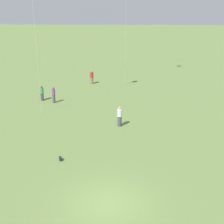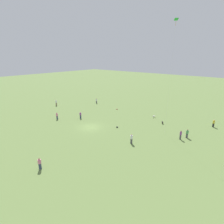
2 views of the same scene
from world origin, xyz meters
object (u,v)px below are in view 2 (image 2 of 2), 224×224
(person_3, at_px, (131,139))
(person_10, at_px, (181,135))
(picnic_bag_2, at_px, (117,127))
(person_1, at_px, (96,101))
(person_0, at_px, (56,103))
(person_11, at_px, (187,134))
(person_4, at_px, (80,115))
(kite_0, at_px, (175,35))
(person_8, at_px, (40,164))
(dog_1, at_px, (162,122))
(person_5, at_px, (214,123))
(dog_0, at_px, (154,116))
(picnic_bag_1, at_px, (117,109))
(person_2, at_px, (57,116))

(person_3, xyz_separation_m, person_10, (-6.22, -7.25, -0.00))
(person_10, relative_size, picnic_bag_2, 4.71)
(person_1, relative_size, person_3, 0.89)
(person_1, relative_size, person_10, 0.91)
(person_0, bearing_deg, person_11, 36.08)
(person_0, height_order, person_4, person_0)
(person_11, bearing_deg, kite_0, -130.03)
(person_4, height_order, person_8, person_8)
(person_11, bearing_deg, dog_1, -173.57)
(person_1, distance_m, person_5, 34.12)
(picnic_bag_2, bearing_deg, person_5, -139.17)
(person_1, xyz_separation_m, person_8, (-18.67, 30.15, 0.04))
(person_5, distance_m, person_10, 11.27)
(person_11, relative_size, dog_1, 2.25)
(person_0, distance_m, person_8, 33.24)
(person_5, distance_m, person_8, 35.80)
(person_3, height_order, person_5, person_3)
(person_4, bearing_deg, dog_1, -179.14)
(person_10, bearing_deg, person_3, -21.54)
(person_5, distance_m, dog_0, 13.28)
(person_3, relative_size, dog_0, 2.27)
(kite_0, bearing_deg, person_10, 178.13)
(person_5, bearing_deg, person_10, 8.45)
(person_4, bearing_deg, person_5, -179.14)
(person_4, relative_size, picnic_bag_1, 5.37)
(dog_0, bearing_deg, person_4, -115.71)
(person_10, xyz_separation_m, dog_0, (9.49, -7.97, -0.53))
(person_3, relative_size, kite_0, 0.09)
(person_4, height_order, person_5, person_5)
(person_0, xyz_separation_m, person_10, (-38.38, -1.55, -0.03))
(person_1, height_order, person_2, person_2)
(person_0, height_order, dog_1, person_0)
(person_0, bearing_deg, picnic_bag_1, 58.54)
(person_0, distance_m, dog_1, 33.12)
(person_4, relative_size, kite_0, 0.08)
(person_1, distance_m, person_2, 17.34)
(person_11, xyz_separation_m, dog_0, (10.22, -6.48, -0.47))
(kite_0, bearing_deg, person_5, -116.69)
(person_3, xyz_separation_m, person_5, (-9.72, -17.96, -0.05))
(person_11, bearing_deg, person_0, -139.10)
(person_0, distance_m, person_2, 12.97)
(person_4, bearing_deg, picnic_bag_1, -130.39)
(person_2, bearing_deg, picnic_bag_1, -179.68)
(kite_0, bearing_deg, person_8, 75.91)
(person_2, height_order, picnic_bag_1, person_2)
(person_5, bearing_deg, picnic_bag_2, -22.67)
(kite_0, bearing_deg, person_4, 20.86)
(dog_0, height_order, picnic_bag_2, dog_0)
(kite_0, bearing_deg, picnic_bag_1, -13.93)
(person_8, bearing_deg, person_1, 58.90)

